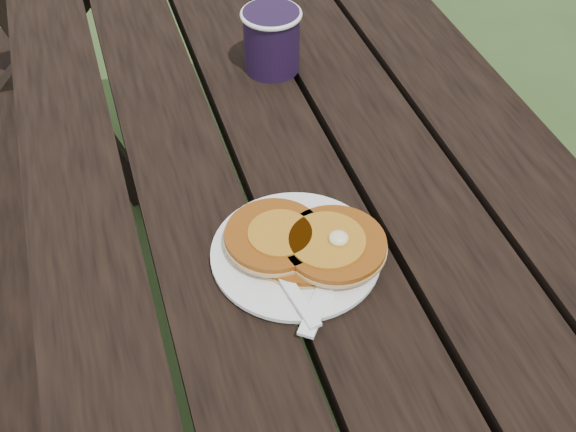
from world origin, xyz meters
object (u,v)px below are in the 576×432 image
object	(u,v)px
picnic_table	(265,257)
plate	(296,254)
coffee_cup	(272,37)
pancake_stack	(306,242)

from	to	relation	value
picnic_table	plate	xyz separation A→B (m)	(-0.05, -0.34, 0.39)
coffee_cup	plate	bearing A→B (deg)	-102.62
plate	picnic_table	bearing A→B (deg)	81.86
picnic_table	pancake_stack	size ratio (longest dim) A/B	9.28
coffee_cup	pancake_stack	bearing A→B (deg)	-100.91
pancake_stack	coffee_cup	world-z (taller)	coffee_cup
picnic_table	pancake_stack	bearing A→B (deg)	-96.01
pancake_stack	plate	bearing A→B (deg)	174.65
coffee_cup	picnic_table	bearing A→B (deg)	-120.15
plate	pancake_stack	bearing A→B (deg)	-5.35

